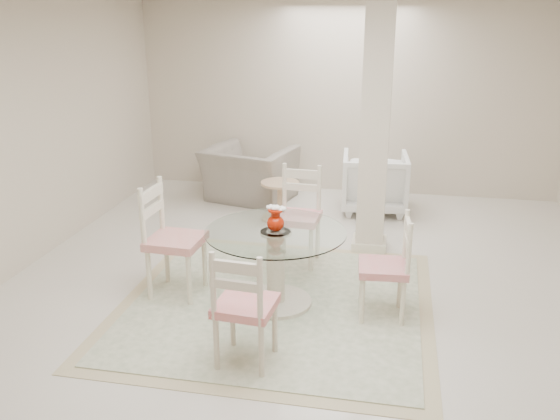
% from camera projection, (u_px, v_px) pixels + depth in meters
% --- Properties ---
extents(ground, '(7.00, 7.00, 0.00)m').
position_uv_depth(ground, '(309.00, 295.00, 5.62)').
color(ground, silver).
rests_on(ground, ground).
extents(room_shell, '(6.02, 7.02, 2.71)m').
position_uv_depth(room_shell, '(312.00, 98.00, 5.02)').
color(room_shell, beige).
rests_on(room_shell, ground).
extents(column, '(0.30, 0.30, 2.70)m').
position_uv_depth(column, '(375.00, 130.00, 6.30)').
color(column, beige).
rests_on(column, ground).
extents(area_rug, '(2.82, 2.82, 0.02)m').
position_uv_depth(area_rug, '(276.00, 304.00, 5.44)').
color(area_rug, tan).
rests_on(area_rug, ground).
extents(dining_table, '(1.25, 1.25, 0.72)m').
position_uv_depth(dining_table, '(276.00, 268.00, 5.32)').
color(dining_table, beige).
rests_on(dining_table, ground).
extents(red_vase, '(0.18, 0.15, 0.23)m').
position_uv_depth(red_vase, '(276.00, 219.00, 5.17)').
color(red_vase, '#A51905').
rests_on(red_vase, dining_table).
extents(dining_chair_east, '(0.44, 0.44, 1.04)m').
position_uv_depth(dining_chair_east, '(392.00, 260.00, 5.05)').
color(dining_chair_east, '#EFE4C5').
rests_on(dining_chair_east, ground).
extents(dining_chair_north, '(0.48, 0.48, 1.14)m').
position_uv_depth(dining_chair_north, '(299.00, 208.00, 6.19)').
color(dining_chair_north, beige).
rests_on(dining_chair_north, ground).
extents(dining_chair_west, '(0.50, 0.50, 1.20)m').
position_uv_depth(dining_chair_west, '(167.00, 231.00, 5.46)').
color(dining_chair_west, '#EFE4C5').
rests_on(dining_chair_west, ground).
extents(dining_chair_south, '(0.46, 0.46, 1.07)m').
position_uv_depth(dining_chair_south, '(242.00, 300.00, 4.32)').
color(dining_chair_south, beige).
rests_on(dining_chair_south, ground).
extents(recliner_taupe, '(1.36, 1.25, 0.75)m').
position_uv_depth(recliner_taupe, '(249.00, 174.00, 8.31)').
color(recliner_taupe, gray).
rests_on(recliner_taupe, ground).
extents(armchair_white, '(0.90, 0.92, 0.79)m').
position_uv_depth(armchair_white, '(374.00, 182.00, 7.85)').
color(armchair_white, white).
rests_on(armchair_white, ground).
extents(side_table, '(0.49, 0.49, 0.50)m').
position_uv_depth(side_table, '(280.00, 202.00, 7.54)').
color(side_table, tan).
rests_on(side_table, ground).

